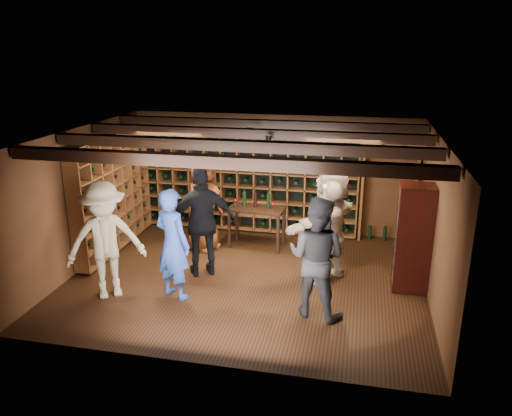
% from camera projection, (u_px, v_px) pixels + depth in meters
% --- Properties ---
extents(ground, '(6.00, 6.00, 0.00)m').
position_uv_depth(ground, '(246.00, 278.00, 8.65)').
color(ground, black).
rests_on(ground, ground).
extents(room_shell, '(6.00, 6.00, 6.00)m').
position_uv_depth(room_shell, '(246.00, 139.00, 7.95)').
color(room_shell, '#57341D').
rests_on(room_shell, ground).
extents(wine_rack_back, '(4.65, 0.30, 2.20)m').
position_uv_depth(wine_rack_back, '(247.00, 179.00, 10.57)').
color(wine_rack_back, brown).
rests_on(wine_rack_back, ground).
extents(wine_rack_left, '(0.30, 2.65, 2.20)m').
position_uv_depth(wine_rack_left, '(113.00, 192.00, 9.62)').
color(wine_rack_left, brown).
rests_on(wine_rack_left, ground).
extents(crate_shelf, '(1.20, 0.32, 2.07)m').
position_uv_depth(crate_shelf, '(391.00, 167.00, 9.84)').
color(crate_shelf, brown).
rests_on(crate_shelf, ground).
extents(display_cabinet, '(0.55, 0.50, 1.75)m').
position_uv_depth(display_cabinet, '(413.00, 240.00, 8.03)').
color(display_cabinet, black).
rests_on(display_cabinet, ground).
extents(man_blue_shirt, '(0.77, 0.66, 1.79)m').
position_uv_depth(man_blue_shirt, '(173.00, 244.00, 7.77)').
color(man_blue_shirt, navy).
rests_on(man_blue_shirt, ground).
extents(man_grey_suit, '(1.06, 0.93, 1.83)m').
position_uv_depth(man_grey_suit, '(317.00, 257.00, 7.24)').
color(man_grey_suit, black).
rests_on(man_grey_suit, ground).
extents(guest_red_floral, '(0.87, 1.05, 1.85)m').
position_uv_depth(guest_red_floral, '(204.00, 204.00, 9.64)').
color(guest_red_floral, maroon).
rests_on(guest_red_floral, ground).
extents(guest_woman_black, '(1.22, 0.94, 1.93)m').
position_uv_depth(guest_woman_black, '(203.00, 222.00, 8.53)').
color(guest_woman_black, black).
rests_on(guest_woman_black, ground).
extents(guest_khaki, '(1.41, 1.26, 1.89)m').
position_uv_depth(guest_khaki, '(105.00, 241.00, 7.78)').
color(guest_khaki, gray).
rests_on(guest_khaki, ground).
extents(guest_beige, '(1.37, 1.91, 1.99)m').
position_uv_depth(guest_beige, '(330.00, 224.00, 8.34)').
color(guest_beige, tan).
rests_on(guest_beige, ground).
extents(tasting_table, '(1.12, 0.63, 1.10)m').
position_uv_depth(tasting_table, '(257.00, 212.00, 9.80)').
color(tasting_table, black).
rests_on(tasting_table, ground).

